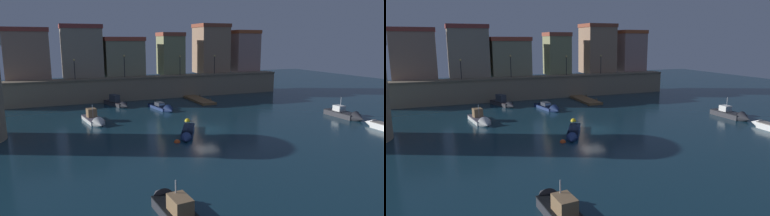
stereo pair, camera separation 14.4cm
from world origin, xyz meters
TOP-DOWN VIEW (x-y plane):
  - ground_plane at (0.00, 0.00)m, footprint 132.28×132.28m
  - quay_wall at (0.00, 23.43)m, footprint 50.08×3.06m
  - old_town_backdrop at (-0.08, 27.31)m, footprint 46.96×6.11m
  - pier_dock at (6.68, 17.70)m, footprint 2.42×8.70m
  - quay_lamp_0 at (-12.92, 23.43)m, footprint 0.32×0.32m
  - quay_lamp_1 at (-4.80, 23.43)m, footprint 0.32×0.32m
  - quay_lamp_2 at (5.34, 23.43)m, footprint 0.32×0.32m
  - quay_lamp_3 at (12.32, 23.43)m, footprint 0.32×0.32m
  - moored_boat_0 at (19.69, -1.82)m, footprint 1.89×6.07m
  - moored_boat_1 at (-3.18, -1.68)m, footprint 4.00×6.68m
  - moored_boat_2 at (-10.30, -17.35)m, footprint 1.99×6.33m
  - moored_boat_3 at (-1.31, 12.68)m, footprint 2.79×6.59m
  - moored_boat_5 at (-7.14, 18.34)m, footprint 3.34×6.32m
  - moored_boat_6 at (-11.80, 7.98)m, footprint 2.60×6.33m
  - mooring_buoy_0 at (-0.68, 4.63)m, footprint 0.70×0.70m
  - mooring_buoy_2 at (-5.05, -3.62)m, footprint 0.62×0.62m

SIDE VIEW (x-z plane):
  - ground_plane at x=0.00m, z-range 0.00..0.00m
  - mooring_buoy_0 at x=-0.68m, z-range -0.35..0.35m
  - mooring_buoy_2 at x=-5.05m, z-range -0.31..0.31m
  - pier_dock at x=6.68m, z-range -0.17..0.53m
  - moored_boat_1 at x=-3.18m, z-range -0.32..0.83m
  - moored_boat_3 at x=-1.31m, z-range -0.48..1.06m
  - moored_boat_6 at x=-11.80m, z-range -0.97..1.78m
  - moored_boat_0 at x=19.69m, z-range -1.12..2.01m
  - moored_boat_2 at x=-10.30m, z-range -0.90..1.88m
  - moored_boat_5 at x=-7.14m, z-range -0.50..1.54m
  - quay_wall at x=0.00m, z-range 0.01..3.99m
  - quay_lamp_0 at x=-12.92m, z-range 4.53..7.80m
  - quay_lamp_3 at x=12.32m, z-range 4.55..8.07m
  - quay_lamp_2 at x=5.34m, z-range 4.55..8.08m
  - quay_lamp_1 at x=-4.80m, z-range 4.57..8.36m
  - old_town_backdrop at x=-0.08m, z-range 3.22..12.89m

